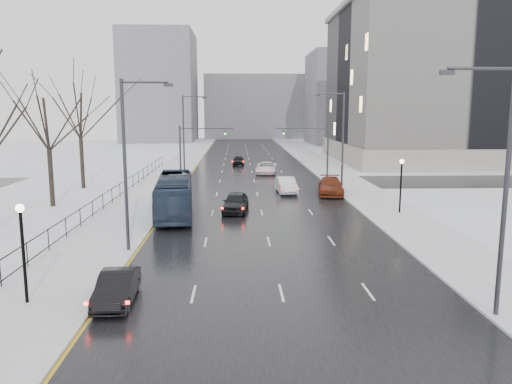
{
  "coord_description": "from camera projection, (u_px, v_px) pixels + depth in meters",
  "views": [
    {
      "loc": [
        -1.99,
        -8.62,
        8.31
      ],
      "look_at": [
        -0.65,
        26.35,
        2.5
      ],
      "focal_mm": 35.0,
      "sensor_mm": 36.0,
      "label": 1
    }
  ],
  "objects": [
    {
      "name": "sedan_center_far",
      "position": [
        238.0,
        160.0,
        74.74
      ],
      "size": [
        1.82,
        4.17,
        1.4
      ],
      "primitive_type": "imported",
      "rotation": [
        0.0,
        0.0,
        -0.04
      ],
      "color": "black",
      "rests_on": "road"
    },
    {
      "name": "tree_park_d",
      "position": [
        53.0,
        207.0,
        42.78
      ],
      "size": [
        8.75,
        8.75,
        12.5
      ],
      "primitive_type": null,
      "color": "black",
      "rests_on": "ground"
    },
    {
      "name": "mast_signal_right",
      "position": [
        318.0,
        147.0,
        56.85
      ],
      "size": [
        6.1,
        0.33,
        6.5
      ],
      "color": "#2D2D33",
      "rests_on": "ground"
    },
    {
      "name": "lamppost_l",
      "position": [
        22.0,
        239.0,
        20.86
      ],
      "size": [
        0.36,
        0.36,
        4.28
      ],
      "color": "black",
      "rests_on": "sidewalk_left"
    },
    {
      "name": "tree_park_e",
      "position": [
        84.0,
        189.0,
        52.62
      ],
      "size": [
        9.45,
        9.45,
        13.5
      ],
      "primitive_type": null,
      "color": "black",
      "rests_on": "ground"
    },
    {
      "name": "civic_building",
      "position": [
        466.0,
        91.0,
        80.4
      ],
      "size": [
        41.0,
        31.0,
        24.8
      ],
      "color": "gray",
      "rests_on": "ground"
    },
    {
      "name": "sedan_right_far",
      "position": [
        331.0,
        186.0,
        48.84
      ],
      "size": [
        3.12,
        6.05,
        1.68
      ],
      "primitive_type": "imported",
      "rotation": [
        0.0,
        0.0,
        -0.14
      ],
      "color": "#612410",
      "rests_on": "road"
    },
    {
      "name": "park_strip",
      "position": [
        106.0,
        170.0,
        68.31
      ],
      "size": [
        14.0,
        150.0,
        0.12
      ],
      "primitive_type": "cube",
      "color": "white",
      "rests_on": "ground"
    },
    {
      "name": "sidewalk_left",
      "position": [
        175.0,
        170.0,
        68.67
      ],
      "size": [
        5.0,
        150.0,
        0.16
      ],
      "primitive_type": "cube",
      "color": "silver",
      "rests_on": "ground"
    },
    {
      "name": "iron_fence",
      "position": [
        96.0,
        205.0,
        38.87
      ],
      "size": [
        0.06,
        70.0,
        1.3
      ],
      "color": "black",
      "rests_on": "sidewalk_left"
    },
    {
      "name": "road",
      "position": [
        251.0,
        170.0,
        69.08
      ],
      "size": [
        16.0,
        150.0,
        0.04
      ],
      "primitive_type": "cube",
      "color": "black",
      "rests_on": "ground"
    },
    {
      "name": "sedan_right_cross",
      "position": [
        266.0,
        168.0,
        64.7
      ],
      "size": [
        3.03,
        5.67,
        1.52
      ],
      "primitive_type": "imported",
      "rotation": [
        0.0,
        0.0,
        -0.1
      ],
      "color": "white",
      "rests_on": "road"
    },
    {
      "name": "sidewalk_right",
      "position": [
        327.0,
        169.0,
        69.46
      ],
      "size": [
        5.0,
        150.0,
        0.16
      ],
      "primitive_type": "cube",
      "color": "silver",
      "rests_on": "ground"
    },
    {
      "name": "sedan_right_near",
      "position": [
        286.0,
        185.0,
        49.85
      ],
      "size": [
        2.01,
        4.96,
        1.6
      ],
      "primitive_type": "imported",
      "rotation": [
        0.0,
        0.0,
        0.07
      ],
      "color": "silver",
      "rests_on": "road"
    },
    {
      "name": "bldg_far_center",
      "position": [
        257.0,
        107.0,
        146.62
      ],
      "size": [
        30.0,
        18.0,
        18.0
      ],
      "primitive_type": "cube",
      "color": "slate",
      "rests_on": "ground"
    },
    {
      "name": "mast_signal_left",
      "position": [
        190.0,
        147.0,
        56.3
      ],
      "size": [
        6.1,
        0.33,
        6.5
      ],
      "color": "#2D2D33",
      "rests_on": "ground"
    },
    {
      "name": "cross_road",
      "position": [
        254.0,
        182.0,
        57.25
      ],
      "size": [
        130.0,
        10.0,
        0.04
      ],
      "primitive_type": "cube",
      "color": "black",
      "rests_on": "ground"
    },
    {
      "name": "lamppost_r_mid",
      "position": [
        401.0,
        178.0,
        39.44
      ],
      "size": [
        0.36,
        0.36,
        4.28
      ],
      "color": "black",
      "rests_on": "sidewalk_right"
    },
    {
      "name": "sedan_left_near",
      "position": [
        117.0,
        288.0,
        21.47
      ],
      "size": [
        1.58,
        4.19,
        1.37
      ],
      "primitive_type": "imported",
      "rotation": [
        0.0,
        0.0,
        0.03
      ],
      "color": "black",
      "rests_on": "road"
    },
    {
      "name": "no_uturn_sign",
      "position": [
        342.0,
        166.0,
        53.28
      ],
      "size": [
        0.6,
        0.06,
        2.7
      ],
      "color": "#2D2D33",
      "rests_on": "sidewalk_right"
    },
    {
      "name": "sedan_center_near",
      "position": [
        236.0,
        202.0,
        40.56
      ],
      "size": [
        2.4,
        4.93,
        1.62
      ],
      "primitive_type": "imported",
      "rotation": [
        0.0,
        0.0,
        -0.1
      ],
      "color": "black",
      "rests_on": "road"
    },
    {
      "name": "bldg_far_left",
      "position": [
        160.0,
        87.0,
        130.03
      ],
      "size": [
        18.0,
        22.0,
        28.0
      ],
      "primitive_type": "cube",
      "color": "slate",
      "rests_on": "ground"
    },
    {
      "name": "bus",
      "position": [
        175.0,
        195.0,
        39.29
      ],
      "size": [
        3.66,
        11.54,
        3.16
      ],
      "primitive_type": "imported",
      "rotation": [
        0.0,
        0.0,
        0.09
      ],
      "color": "#222F43",
      "rests_on": "road"
    },
    {
      "name": "streetlight_l_near",
      "position": [
        129.0,
        157.0,
        28.42
      ],
      "size": [
        2.95,
        0.25,
        10.0
      ],
      "color": "#2D2D33",
      "rests_on": "ground"
    },
    {
      "name": "streetlight_r_near",
      "position": [
        501.0,
        180.0,
        19.18
      ],
      "size": [
        2.95,
        0.25,
        10.0
      ],
      "color": "#2D2D33",
      "rests_on": "ground"
    },
    {
      "name": "bldg_far_right",
      "position": [
        358.0,
        98.0,
        122.56
      ],
      "size": [
        24.0,
        20.0,
        22.0
      ],
      "primitive_type": "cube",
      "color": "slate",
      "rests_on": "ground"
    },
    {
      "name": "streetlight_r_mid",
      "position": [
        341.0,
        137.0,
        48.75
      ],
      "size": [
        2.95,
        0.25,
        10.0
      ],
      "color": "#2D2D33",
      "rests_on": "ground"
    },
    {
      "name": "streetlight_l_far",
      "position": [
        185.0,
        132.0,
        59.97
      ],
      "size": [
        2.95,
        0.25,
        10.0
      ],
      "color": "#2D2D33",
      "rests_on": "ground"
    }
  ]
}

